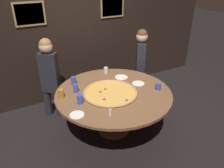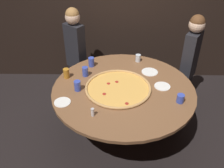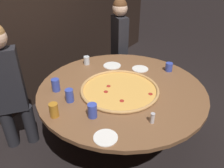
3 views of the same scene
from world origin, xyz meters
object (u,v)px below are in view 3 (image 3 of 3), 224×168
object	(u,v)px
drink_cup_far_right	(70,95)
giant_pizza	(120,89)
dining_table	(121,95)
diner_side_left	(119,42)
drink_cup_far_left	(169,67)
condiment_shaker	(152,118)
white_plate_far_back	(140,69)
drink_cup_front_edge	(87,60)
white_plate_right_side	(106,138)
white_plate_beside_cup	(112,66)
drink_cup_by_shaker	(56,85)
drink_cup_centre_back	(92,111)
diner_far_left	(8,84)
drink_cup_beside_pizza	(54,110)

from	to	relation	value
drink_cup_far_right	giant_pizza	bearing A→B (deg)	-33.86
dining_table	diner_side_left	xyz separation A→B (m)	(0.98, 0.66, 0.19)
drink_cup_far_left	condiment_shaker	bearing A→B (deg)	-166.05
drink_cup_far_left	white_plate_far_back	size ratio (longest dim) A/B	0.51
drink_cup_front_edge	white_plate_right_side	size ratio (longest dim) A/B	0.56
condiment_shaker	diner_side_left	xyz separation A→B (m)	(1.33, 1.18, 0.04)
white_plate_beside_cup	drink_cup_far_left	bearing A→B (deg)	-66.96
giant_pizza	drink_cup_far_right	xyz separation A→B (m)	(-0.44, 0.29, 0.05)
dining_table	drink_cup_by_shaker	world-z (taller)	drink_cup_by_shaker
drink_cup_centre_back	diner_side_left	world-z (taller)	diner_side_left
dining_table	white_plate_far_back	world-z (taller)	white_plate_far_back
drink_cup_by_shaker	diner_far_left	distance (m)	0.49
dining_table	drink_cup_centre_back	world-z (taller)	drink_cup_centre_back
dining_table	diner_far_left	size ratio (longest dim) A/B	1.23
drink_cup_far_right	diner_far_left	xyz separation A→B (m)	(-0.22, 0.66, 0.02)
drink_cup_far_right	drink_cup_far_left	size ratio (longest dim) A/B	1.27
drink_cup_far_right	white_plate_far_back	size ratio (longest dim) A/B	0.65
drink_cup_by_shaker	drink_cup_front_edge	xyz separation A→B (m)	(0.67, 0.15, -0.01)
drink_cup_front_edge	white_plate_beside_cup	distance (m)	0.34
dining_table	drink_cup_centre_back	xyz separation A→B (m)	(-0.57, -0.05, 0.18)
drink_cup_far_left	white_plate_beside_cup	size ratio (longest dim) A/B	0.46
drink_cup_front_edge	diner_far_left	distance (m)	0.99
drink_cup_front_edge	white_plate_far_back	size ratio (longest dim) A/B	0.53
white_plate_right_side	white_plate_beside_cup	bearing A→B (deg)	31.86
white_plate_beside_cup	giant_pizza	bearing A→B (deg)	-138.14
drink_cup_beside_pizza	drink_cup_far_right	xyz separation A→B (m)	(0.24, 0.05, -0.00)
drink_cup_far_left	white_plate_beside_cup	bearing A→B (deg)	113.04
dining_table	drink_cup_centre_back	size ratio (longest dim) A/B	13.68
drink_cup_by_shaker	white_plate_beside_cup	bearing A→B (deg)	-10.72
dining_table	giant_pizza	distance (m)	0.14
drink_cup_by_shaker	drink_cup_front_edge	bearing A→B (deg)	12.34
giant_pizza	drink_cup_front_edge	world-z (taller)	drink_cup_front_edge
giant_pizza	white_plate_far_back	distance (m)	0.56
dining_table	white_plate_far_back	bearing A→B (deg)	4.01
drink_cup_by_shaker	white_plate_far_back	distance (m)	1.06
dining_table	diner_side_left	world-z (taller)	diner_side_left
drink_cup_by_shaker	drink_cup_far_right	bearing A→B (deg)	-103.61
drink_cup_by_shaker	condiment_shaker	world-z (taller)	drink_cup_by_shaker
drink_cup_by_shaker	white_plate_far_back	bearing A→B (deg)	-27.92
dining_table	diner_far_left	distance (m)	1.20
giant_pizza	drink_cup_far_left	world-z (taller)	drink_cup_far_left
dining_table	drink_cup_front_edge	distance (m)	0.73
drink_cup_centre_back	diner_far_left	distance (m)	1.00
drink_cup_far_left	diner_side_left	xyz separation A→B (m)	(0.34, 0.93, 0.03)
white_plate_beside_cup	diner_side_left	bearing A→B (deg)	24.68
drink_cup_beside_pizza	white_plate_beside_cup	xyz separation A→B (m)	(1.12, 0.15, -0.06)
diner_side_left	drink_cup_far_right	bearing A→B (deg)	-41.90
drink_cup_centre_back	white_plate_far_back	world-z (taller)	drink_cup_centre_back
drink_cup_beside_pizza	drink_cup_far_left	distance (m)	1.48
dining_table	drink_cup_front_edge	world-z (taller)	drink_cup_front_edge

